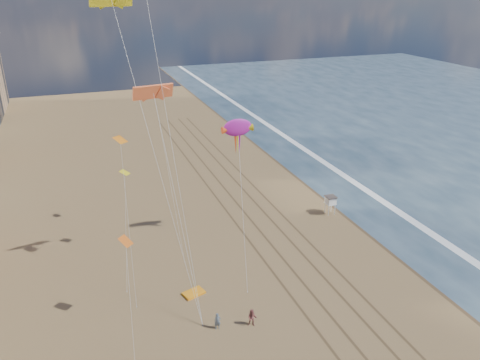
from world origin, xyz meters
The scene contains 9 objects.
wet_sand centered at (19.00, 40.00, 0.00)m, with size 260.00×260.00×0.00m, color #42301E.
foam centered at (23.20, 40.00, 0.00)m, with size 260.00×260.00×0.00m, color white.
tracks centered at (2.55, 30.00, 0.01)m, with size 7.68×120.00×0.01m.
lifeguard_stand centered at (13.06, 30.28, 2.19)m, with size 1.57×1.57×2.84m.
grounded_kite centered at (-11.20, 18.24, 0.13)m, with size 2.31×1.47×0.26m, color orange.
show_kite centered at (-2.14, 28.84, 15.32)m, with size 4.10×6.69×19.36m.
kite_flyer_a centered at (-10.41, 11.94, 0.90)m, with size 0.65×0.43×1.80m, color slate.
kite_flyer_b centered at (-7.01, 11.16, 0.96)m, with size 0.94×0.73×1.92m, color #8C4947.
small_kites centered at (-15.92, 26.01, 13.65)m, with size 8.35×19.32×10.39m.
Camera 1 is at (-21.20, -23.88, 31.98)m, focal length 35.00 mm.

